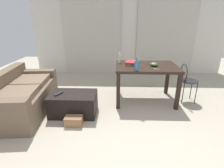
# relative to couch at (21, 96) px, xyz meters

# --- Properties ---
(ground_plane) EXTENTS (9.11, 9.11, 0.00)m
(ground_plane) POSITION_rel_couch_xyz_m (2.13, 0.29, -0.30)
(ground_plane) COLOR #B2A893
(wall_back) EXTENTS (5.82, 0.10, 2.61)m
(wall_back) POSITION_rel_couch_xyz_m (2.13, 2.59, 1.00)
(wall_back) COLOR silver
(wall_back) RESTS_ON ground
(curtains) EXTENTS (3.97, 0.03, 2.39)m
(curtains) POSITION_rel_couch_xyz_m (2.13, 2.51, 0.89)
(curtains) COLOR beige
(curtains) RESTS_ON ground
(couch) EXTENTS (1.02, 1.78, 0.75)m
(couch) POSITION_rel_couch_xyz_m (0.00, 0.00, 0.00)
(couch) COLOR brown
(couch) RESTS_ON ground
(coffee_table) EXTENTS (0.83, 0.53, 0.40)m
(coffee_table) POSITION_rel_couch_xyz_m (1.01, -0.07, -0.11)
(coffee_table) COLOR black
(coffee_table) RESTS_ON ground
(craft_table) EXTENTS (1.23, 0.88, 0.77)m
(craft_table) POSITION_rel_couch_xyz_m (2.39, 0.54, 0.36)
(craft_table) COLOR black
(craft_table) RESTS_ON ground
(wire_chair) EXTENTS (0.37, 0.37, 0.82)m
(wire_chair) POSITION_rel_couch_xyz_m (3.22, 0.51, 0.21)
(wire_chair) COLOR black
(wire_chair) RESTS_ON ground
(bottle_near) EXTENTS (0.06, 0.06, 0.24)m
(bottle_near) POSITION_rel_couch_xyz_m (1.85, 0.73, 0.57)
(bottle_near) COLOR beige
(bottle_near) RESTS_ON craft_table
(bottle_far) EXTENTS (0.08, 0.08, 0.23)m
(bottle_far) POSITION_rel_couch_xyz_m (2.15, 0.18, 0.56)
(bottle_far) COLOR teal
(bottle_far) RESTS_ON craft_table
(bowl) EXTENTS (0.15, 0.15, 0.07)m
(bowl) POSITION_rel_couch_xyz_m (2.53, 0.50, 0.50)
(bowl) COLOR #477033
(bowl) RESTS_ON craft_table
(book_stack) EXTENTS (0.24, 0.29, 0.07)m
(book_stack) POSITION_rel_couch_xyz_m (2.07, 0.59, 0.50)
(book_stack) COLOR red
(book_stack) RESTS_ON craft_table
(scissors) EXTENTS (0.11, 0.08, 0.00)m
(scissors) POSITION_rel_couch_xyz_m (2.55, 0.27, 0.47)
(scissors) COLOR #9EA0A5
(scissors) RESTS_ON craft_table
(tv_remote_primary) EXTENTS (0.12, 0.18, 0.02)m
(tv_remote_primary) POSITION_rel_couch_xyz_m (0.76, -0.11, 0.10)
(tv_remote_primary) COLOR #232326
(tv_remote_primary) RESTS_ON coffee_table
(shoebox) EXTENTS (0.29, 0.19, 0.15)m
(shoebox) POSITION_rel_couch_xyz_m (1.09, -0.45, -0.23)
(shoebox) COLOR #996B47
(shoebox) RESTS_ON ground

